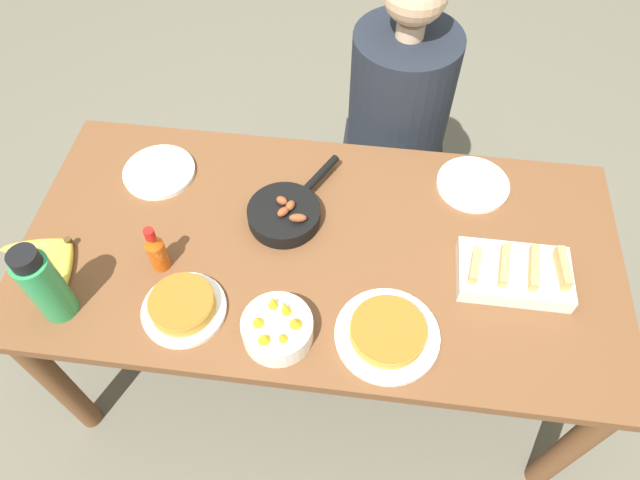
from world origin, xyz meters
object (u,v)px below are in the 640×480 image
at_px(frittata_plate_center, 183,306).
at_px(frittata_plate_side, 388,333).
at_px(banana_bunch, 49,259).
at_px(empty_plate_far_left, 473,184).
at_px(empty_plate_near_front, 159,172).
at_px(skillet, 286,213).
at_px(hot_sauce_bottle, 156,251).
at_px(melon_tray, 515,273).
at_px(water_bottle, 44,285).
at_px(person_figure, 393,146).
at_px(fruit_bowl_mango, 277,328).

relative_size(frittata_plate_center, frittata_plate_side, 0.83).
height_order(banana_bunch, frittata_plate_side, frittata_plate_side).
bearing_deg(empty_plate_far_left, empty_plate_near_front, -175.81).
height_order(skillet, frittata_plate_center, skillet).
height_order(frittata_plate_center, empty_plate_far_left, frittata_plate_center).
distance_m(empty_plate_far_left, hot_sauce_bottle, 0.95).
height_order(skillet, empty_plate_far_left, skillet).
bearing_deg(melon_tray, banana_bunch, -175.15).
distance_m(banana_bunch, hot_sauce_bottle, 0.31).
height_order(water_bottle, hot_sauce_bottle, water_bottle).
distance_m(banana_bunch, melon_tray, 1.26).
bearing_deg(hot_sauce_bottle, skillet, 32.55).
bearing_deg(skillet, empty_plate_near_front, 101.24).
relative_size(melon_tray, frittata_plate_side, 1.11).
distance_m(melon_tray, hot_sauce_bottle, 0.96).
xyz_separation_m(banana_bunch, frittata_plate_center, (0.41, -0.10, 0.01)).
distance_m(banana_bunch, frittata_plate_center, 0.42).
bearing_deg(empty_plate_far_left, water_bottle, -152.46).
xyz_separation_m(frittata_plate_center, empty_plate_near_front, (-0.20, 0.46, -0.02)).
distance_m(frittata_plate_center, person_figure, 1.06).
relative_size(empty_plate_far_left, hot_sauce_bottle, 1.36).
height_order(banana_bunch, hot_sauce_bottle, hot_sauce_bottle).
relative_size(banana_bunch, empty_plate_far_left, 1.10).
relative_size(frittata_plate_center, empty_plate_near_front, 1.00).
bearing_deg(frittata_plate_side, melon_tray, 33.29).
xyz_separation_m(fruit_bowl_mango, person_figure, (0.27, 0.93, -0.26)).
height_order(banana_bunch, frittata_plate_center, frittata_plate_center).
bearing_deg(hot_sauce_bottle, empty_plate_far_left, 24.90).
xyz_separation_m(melon_tray, skillet, (-0.64, 0.12, -0.00)).
bearing_deg(frittata_plate_side, hot_sauce_bottle, 167.51).
relative_size(empty_plate_near_front, hot_sauce_bottle, 1.37).
bearing_deg(empty_plate_near_front, frittata_plate_side, -32.53).
distance_m(empty_plate_near_front, water_bottle, 0.52).
xyz_separation_m(skillet, person_figure, (0.31, 0.56, -0.25)).
xyz_separation_m(skillet, empty_plate_far_left, (0.54, 0.20, -0.02)).
distance_m(skillet, fruit_bowl_mango, 0.37).
xyz_separation_m(melon_tray, empty_plate_near_front, (-1.06, 0.25, -0.02)).
bearing_deg(hot_sauce_bottle, person_figure, 50.88).
bearing_deg(person_figure, frittata_plate_center, -120.22).
xyz_separation_m(empty_plate_near_front, empty_plate_far_left, (0.96, 0.07, -0.00)).
distance_m(banana_bunch, fruit_bowl_mango, 0.67).
bearing_deg(water_bottle, empty_plate_far_left, 27.54).
bearing_deg(melon_tray, water_bottle, -168.45).
bearing_deg(empty_plate_near_front, fruit_bowl_mango, -47.37).
relative_size(frittata_plate_side, hot_sauce_bottle, 1.66).
bearing_deg(frittata_plate_center, empty_plate_near_front, 113.90).
height_order(skillet, hot_sauce_bottle, hot_sauce_bottle).
bearing_deg(empty_plate_near_front, melon_tray, -13.42).
height_order(skillet, fruit_bowl_mango, fruit_bowl_mango).
height_order(banana_bunch, empty_plate_far_left, banana_bunch).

